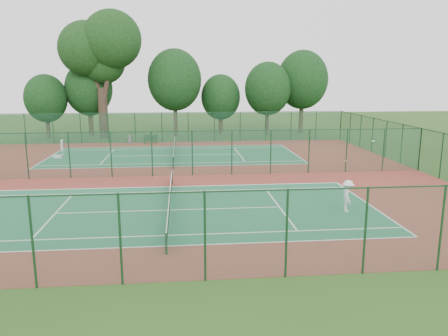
{
  "coord_description": "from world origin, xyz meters",
  "views": [
    {
      "loc": [
        0.76,
        -33.25,
        7.54
      ],
      "look_at": [
        3.51,
        -5.06,
        1.6
      ],
      "focal_mm": 35.0,
      "sensor_mm": 36.0,
      "label": 1
    }
  ],
  "objects_px": {
    "player_far": "(62,147)",
    "kit_bag": "(57,156)",
    "bench": "(151,139)",
    "trash_bin": "(130,139)",
    "player_near": "(348,196)",
    "big_tree": "(101,48)"
  },
  "relations": [
    {
      "from": "player_far",
      "to": "kit_bag",
      "type": "bearing_deg",
      "value": -15.62
    },
    {
      "from": "bench",
      "to": "kit_bag",
      "type": "relative_size",
      "value": 2.12
    },
    {
      "from": "player_far",
      "to": "trash_bin",
      "type": "height_order",
      "value": "player_far"
    },
    {
      "from": "player_far",
      "to": "bench",
      "type": "xyz_separation_m",
      "value": [
        8.15,
        6.7,
        -0.25
      ]
    },
    {
      "from": "player_near",
      "to": "bench",
      "type": "height_order",
      "value": "player_near"
    },
    {
      "from": "trash_bin",
      "to": "bench",
      "type": "relative_size",
      "value": 0.56
    },
    {
      "from": "kit_bag",
      "to": "big_tree",
      "type": "bearing_deg",
      "value": 86.49
    },
    {
      "from": "trash_bin",
      "to": "kit_bag",
      "type": "relative_size",
      "value": 1.19
    },
    {
      "from": "player_far",
      "to": "kit_bag",
      "type": "height_order",
      "value": "player_far"
    },
    {
      "from": "bench",
      "to": "player_far",
      "type": "bearing_deg",
      "value": -153.69
    },
    {
      "from": "player_far",
      "to": "trash_bin",
      "type": "distance_m",
      "value": 9.05
    },
    {
      "from": "player_far",
      "to": "player_near",
      "type": "bearing_deg",
      "value": 31.09
    },
    {
      "from": "player_far",
      "to": "trash_bin",
      "type": "bearing_deg",
      "value": 125.88
    },
    {
      "from": "trash_bin",
      "to": "player_far",
      "type": "bearing_deg",
      "value": -129.58
    },
    {
      "from": "player_near",
      "to": "kit_bag",
      "type": "relative_size",
      "value": 2.29
    },
    {
      "from": "trash_bin",
      "to": "big_tree",
      "type": "distance_m",
      "value": 12.25
    },
    {
      "from": "player_near",
      "to": "bench",
      "type": "distance_m",
      "value": 30.13
    },
    {
      "from": "player_far",
      "to": "kit_bag",
      "type": "xyz_separation_m",
      "value": [
        -0.03,
        -1.66,
        -0.62
      ]
    },
    {
      "from": "trash_bin",
      "to": "big_tree",
      "type": "xyz_separation_m",
      "value": [
        -3.59,
        5.29,
        10.45
      ]
    },
    {
      "from": "player_far",
      "to": "bench",
      "type": "bearing_deg",
      "value": 114.89
    },
    {
      "from": "trash_bin",
      "to": "kit_bag",
      "type": "bearing_deg",
      "value": -123.87
    },
    {
      "from": "player_near",
      "to": "trash_bin",
      "type": "relative_size",
      "value": 1.93
    }
  ]
}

